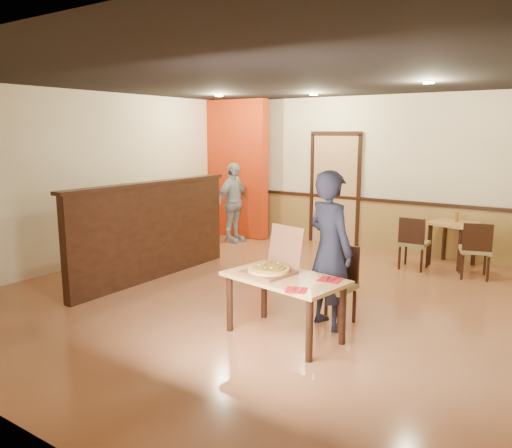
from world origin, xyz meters
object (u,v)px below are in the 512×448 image
(side_chair_right, at_px, (476,248))
(condiment, at_px, (457,217))
(diner_chair, at_px, (336,281))
(diner, at_px, (330,250))
(pizza_box, at_px, (272,268))
(side_table, at_px, (453,232))
(main_table, at_px, (285,286))
(side_chair_left, at_px, (413,241))
(passerby, at_px, (233,203))

(side_chair_right, distance_m, condiment, 0.87)
(diner_chair, xyz_separation_m, condiment, (0.53, 3.41, 0.31))
(diner, distance_m, pizza_box, 0.69)
(side_table, height_order, pizza_box, pizza_box)
(side_chair_right, bearing_deg, pizza_box, 50.99)
(main_table, height_order, condiment, condiment)
(side_chair_right, relative_size, diner, 0.49)
(pizza_box, xyz_separation_m, condiment, (0.97, 4.08, 0.06))
(diner, bearing_deg, pizza_box, 75.78)
(side_chair_left, relative_size, pizza_box, 1.38)
(diner_chair, relative_size, condiment, 5.97)
(side_chair_left, height_order, condiment, condiment)
(main_table, distance_m, side_chair_left, 3.44)
(main_table, height_order, side_table, side_table)
(condiment, bearing_deg, side_chair_left, -125.14)
(side_table, bearing_deg, side_chair_right, -52.54)
(side_table, relative_size, passerby, 0.51)
(side_chair_right, xyz_separation_m, side_table, (-0.47, 0.61, 0.08))
(side_chair_right, relative_size, side_table, 1.07)
(main_table, distance_m, pizza_box, 0.24)
(side_chair_left, bearing_deg, side_table, -127.70)
(condiment, bearing_deg, diner, -98.76)
(diner, bearing_deg, passerby, -15.36)
(pizza_box, bearing_deg, passerby, 142.42)
(diner_chair, relative_size, side_chair_right, 1.04)
(diner, relative_size, pizza_box, 2.87)
(diner_chair, xyz_separation_m, side_chair_left, (0.05, 2.73, -0.02))
(diner_chair, xyz_separation_m, diner, (-0.02, -0.14, 0.39))
(diner, relative_size, condiment, 11.79)
(side_chair_right, bearing_deg, condiment, -73.71)
(main_table, height_order, diner_chair, diner_chair)
(side_chair_left, height_order, side_chair_right, side_chair_right)
(side_chair_left, height_order, pizza_box, pizza_box)
(main_table, relative_size, passerby, 0.86)
(side_chair_left, bearing_deg, main_table, 83.28)
(side_chair_right, height_order, condiment, condiment)
(diner, height_order, pizza_box, diner)
(main_table, distance_m, diner, 0.68)
(main_table, xyz_separation_m, pizza_box, (-0.18, 0.03, 0.17))
(diner_chair, height_order, side_chair_right, diner_chair)
(diner_chair, relative_size, diner, 0.51)
(main_table, height_order, passerby, passerby)
(diner_chair, bearing_deg, side_chair_left, 92.07)
(diner, xyz_separation_m, pizza_box, (-0.42, -0.53, -0.15))
(main_table, relative_size, side_table, 1.69)
(side_table, height_order, diner, diner)
(main_table, relative_size, side_chair_right, 1.58)
(diner_chair, bearing_deg, condiment, 84.30)
(diner, bearing_deg, side_table, -73.93)
(main_table, distance_m, side_table, 4.11)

